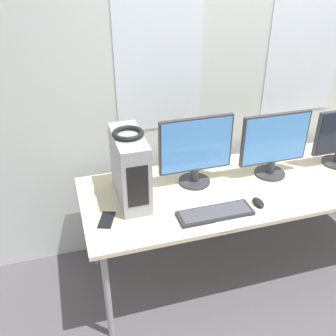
% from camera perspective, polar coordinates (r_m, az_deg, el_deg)
% --- Properties ---
extents(ground_plane, '(14.00, 14.00, 0.00)m').
position_cam_1_polar(ground_plane, '(2.95, 15.15, -18.44)').
color(ground_plane, '#565156').
extents(wall_back, '(8.00, 0.07, 2.70)m').
position_cam_1_polar(wall_back, '(2.93, 9.29, 13.72)').
color(wall_back, silver).
rests_on(wall_back, ground_plane).
extents(desk, '(2.38, 0.82, 0.74)m').
position_cam_1_polar(desk, '(2.76, 12.86, -2.74)').
color(desk, beige).
rests_on(desk, ground_plane).
extents(pc_tower, '(0.17, 0.44, 0.44)m').
position_cam_1_polar(pc_tower, '(2.41, -5.54, -0.01)').
color(pc_tower, '#9E9EA3').
rests_on(pc_tower, desk).
extents(headphones, '(0.19, 0.19, 0.03)m').
position_cam_1_polar(headphones, '(2.30, -5.83, 5.04)').
color(headphones, black).
rests_on(headphones, pc_tower).
extents(monitor_main, '(0.49, 0.21, 0.47)m').
position_cam_1_polar(monitor_main, '(2.55, 4.04, 2.61)').
color(monitor_main, '#333338').
rests_on(monitor_main, desk).
extents(monitor_right_near, '(0.49, 0.21, 0.46)m').
position_cam_1_polar(monitor_right_near, '(2.74, 15.16, 3.40)').
color(monitor_right_near, '#333338').
rests_on(monitor_right_near, desk).
extents(keyboard, '(0.46, 0.15, 0.02)m').
position_cam_1_polar(keyboard, '(2.38, 6.86, -6.51)').
color(keyboard, '#28282D').
rests_on(keyboard, desk).
extents(mouse, '(0.06, 0.11, 0.03)m').
position_cam_1_polar(mouse, '(2.51, 12.97, -4.89)').
color(mouse, black).
rests_on(mouse, desk).
extents(cell_phone, '(0.13, 0.17, 0.01)m').
position_cam_1_polar(cell_phone, '(2.35, -8.89, -7.45)').
color(cell_phone, black).
rests_on(cell_phone, desk).
extents(paper_sheet_left, '(0.22, 0.30, 0.00)m').
position_cam_1_polar(paper_sheet_left, '(2.40, 8.55, -6.54)').
color(paper_sheet_left, white).
rests_on(paper_sheet_left, desk).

